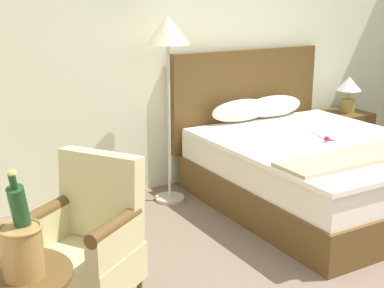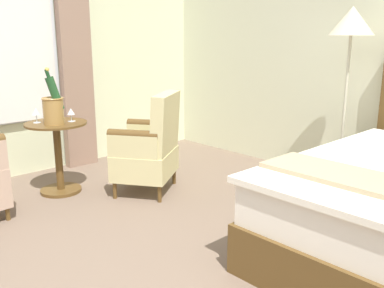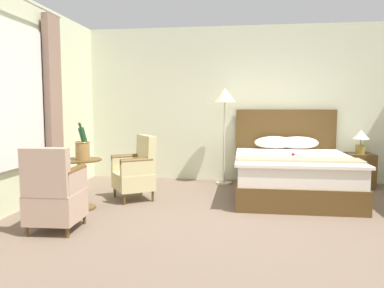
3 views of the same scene
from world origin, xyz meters
name	(u,v)px [view 3 (image 3 of 3)]	position (x,y,z in m)	size (l,w,h in m)	color
ground_plane	(254,228)	(0.00, 0.00, 0.00)	(7.65, 7.65, 0.00)	#74604F
wall_headboard_side	(251,104)	(0.00, 2.88, 1.43)	(6.27, 0.12, 2.86)	beige
bed	(291,172)	(0.62, 1.73, 0.36)	(1.78, 2.21, 1.33)	brown
nightstand	(359,170)	(1.86, 2.50, 0.29)	(0.46, 0.48, 0.58)	brown
bedside_lamp	(361,138)	(1.86, 2.50, 0.85)	(0.28, 0.28, 0.40)	olive
floor_lamp_brass	(225,102)	(-0.47, 2.44, 1.48)	(0.39, 0.39, 1.71)	beige
side_table_round	(81,181)	(-2.30, 0.50, 0.38)	(0.57, 0.57, 0.68)	brown
champagne_bucket	(83,148)	(-2.24, 0.46, 0.84)	(0.20, 0.20, 0.51)	#A17A40
wine_glass_near_bucket	(88,152)	(-2.25, 0.64, 0.76)	(0.07, 0.07, 0.12)	white
wine_glass_near_edge	(68,153)	(-2.41, 0.37, 0.78)	(0.07, 0.07, 0.14)	white
armchair_by_window	(136,170)	(-1.71, 1.14, 0.43)	(0.77, 0.78, 0.96)	brown
armchair_facing_bed	(54,194)	(-2.20, -0.41, 0.42)	(0.56, 0.60, 0.95)	brown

